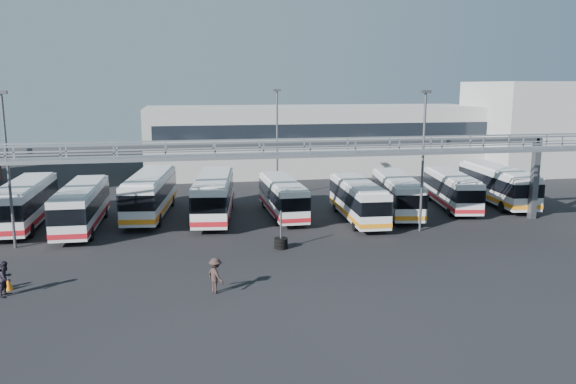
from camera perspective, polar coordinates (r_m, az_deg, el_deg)
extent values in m
plane|color=black|center=(32.57, -1.31, -8.07)|extent=(140.00, 140.00, 0.00)
cube|color=#96999E|center=(36.04, -2.70, 3.71)|extent=(50.00, 1.80, 0.22)
cube|color=#96999E|center=(35.10, -2.51, 5.09)|extent=(50.00, 0.10, 0.10)
cube|color=#96999E|center=(36.78, -2.91, 5.34)|extent=(50.00, 0.10, 0.10)
cube|color=#4C4F54|center=(39.96, -3.54, 4.68)|extent=(45.00, 0.50, 0.35)
cube|color=#9E9E99|center=(70.82, 3.05, 5.45)|extent=(42.00, 14.00, 8.00)
cube|color=#B2B2AD|center=(76.05, 23.72, 6.06)|extent=(14.00, 12.00, 11.00)
cylinder|color=#4C4F54|center=(40.26, -26.52, 1.75)|extent=(0.18, 0.18, 10.00)
cube|color=#4C4F54|center=(39.89, -27.14, 9.00)|extent=(0.70, 0.35, 0.22)
cylinder|color=#4C4F54|center=(41.52, 13.52, 2.83)|extent=(0.18, 0.18, 10.00)
cube|color=#4C4F54|center=(41.16, 13.84, 9.87)|extent=(0.70, 0.35, 0.22)
cylinder|color=#4C4F54|center=(53.48, -1.11, 4.83)|extent=(0.18, 0.18, 10.00)
cube|color=#4C4F54|center=(53.20, -1.13, 10.30)|extent=(0.70, 0.35, 0.22)
cube|color=silver|center=(46.76, -25.17, -0.97)|extent=(2.55, 11.09, 2.77)
cube|color=black|center=(46.70, -25.20, -0.58)|extent=(2.61, 11.15, 1.11)
cube|color=red|center=(46.96, -25.07, -2.14)|extent=(2.60, 11.14, 0.35)
cube|color=silver|center=(46.52, -25.31, 0.80)|extent=(2.29, 9.98, 0.16)
cylinder|color=black|center=(43.40, -24.69, -3.58)|extent=(0.30, 1.01, 1.01)
cylinder|color=black|center=(50.67, -25.34, -1.69)|extent=(0.30, 1.01, 1.01)
cylinder|color=black|center=(50.14, -22.82, -1.62)|extent=(0.30, 1.01, 1.01)
cube|color=silver|center=(44.27, -20.22, -1.28)|extent=(2.69, 10.86, 2.70)
cube|color=black|center=(44.21, -20.25, -0.87)|extent=(2.75, 10.92, 1.08)
cube|color=red|center=(44.47, -20.14, -2.49)|extent=(2.74, 10.91, 0.34)
cube|color=silver|center=(44.01, -20.34, 0.54)|extent=(2.42, 9.78, 0.16)
cylinder|color=black|center=(41.48, -22.45, -4.06)|extent=(0.32, 0.99, 0.98)
cylinder|color=black|center=(41.04, -19.43, -4.00)|extent=(0.32, 0.99, 0.98)
cylinder|color=black|center=(48.07, -20.70, -1.99)|extent=(0.32, 0.99, 0.98)
cylinder|color=black|center=(47.69, -18.09, -1.92)|extent=(0.32, 0.99, 0.98)
cube|color=silver|center=(47.00, -13.82, -0.11)|extent=(4.06, 11.77, 2.88)
cube|color=black|center=(46.94, -13.84, 0.30)|extent=(4.13, 11.83, 1.15)
cube|color=orange|center=(47.20, -13.76, -1.33)|extent=(4.12, 11.82, 0.37)
cube|color=silver|center=(46.74, -13.90, 1.73)|extent=(3.66, 10.59, 0.17)
cylinder|color=black|center=(43.98, -16.09, -2.81)|extent=(0.44, 1.08, 1.05)
cylinder|color=black|center=(43.53, -13.02, -2.80)|extent=(0.44, 1.08, 1.05)
cylinder|color=black|center=(51.04, -14.36, -0.88)|extent=(0.44, 1.08, 1.05)
cylinder|color=black|center=(50.65, -11.71, -0.85)|extent=(0.44, 1.08, 1.05)
cube|color=silver|center=(45.34, -7.53, -0.29)|extent=(4.11, 11.70, 2.86)
cube|color=black|center=(45.27, -7.54, 0.13)|extent=(4.18, 11.77, 1.15)
cube|color=red|center=(45.54, -7.50, -1.55)|extent=(4.17, 11.75, 0.36)
cube|color=silver|center=(45.08, -7.57, 1.60)|extent=(3.70, 10.53, 0.17)
cylinder|color=black|center=(42.17, -9.44, -3.10)|extent=(0.45, 1.07, 1.04)
cylinder|color=black|center=(41.98, -6.22, -3.08)|extent=(0.45, 1.07, 1.04)
cylinder|color=black|center=(49.29, -8.56, -1.07)|extent=(0.45, 1.07, 1.04)
cylinder|color=black|center=(49.13, -5.81, -1.04)|extent=(0.45, 1.07, 1.04)
cube|color=silver|center=(45.75, -0.57, -0.42)|extent=(2.38, 9.96, 2.48)
cube|color=black|center=(45.69, -0.57, -0.06)|extent=(2.44, 10.02, 0.99)
cube|color=red|center=(45.93, -0.57, -1.50)|extent=(2.43, 10.01, 0.32)
cube|color=silver|center=(45.51, -0.58, 1.20)|extent=(2.14, 8.96, 0.14)
cylinder|color=black|center=(42.77, -1.07, -2.86)|extent=(0.28, 0.91, 0.90)
cylinder|color=black|center=(43.18, 1.57, -2.73)|extent=(0.28, 0.91, 0.90)
cylinder|color=black|center=(48.88, -2.46, -1.14)|extent=(0.28, 0.91, 0.90)
cylinder|color=black|center=(49.23, -0.14, -1.04)|extent=(0.28, 0.91, 0.90)
cube|color=silver|center=(44.59, 7.12, -0.74)|extent=(2.91, 10.33, 2.55)
cube|color=black|center=(44.53, 7.13, -0.36)|extent=(2.97, 10.39, 1.02)
cube|color=orange|center=(44.78, 7.09, -1.87)|extent=(2.96, 10.38, 0.32)
cube|color=silver|center=(44.35, 7.16, 0.97)|extent=(2.62, 9.29, 0.15)
cylinder|color=black|center=(41.52, 6.83, -3.33)|extent=(0.33, 0.94, 0.93)
cylinder|color=black|center=(42.08, 9.58, -3.21)|extent=(0.33, 0.94, 0.93)
cylinder|color=black|center=(47.71, 4.88, -1.45)|extent=(0.33, 0.94, 0.93)
cylinder|color=black|center=(48.20, 7.29, -1.37)|extent=(0.33, 0.94, 0.93)
cube|color=silver|center=(47.49, 11.00, -0.12)|extent=(4.13, 10.64, 2.60)
cube|color=black|center=(47.43, 11.01, 0.25)|extent=(4.20, 10.71, 1.04)
cube|color=orange|center=(47.67, 10.96, -1.20)|extent=(4.19, 10.70, 0.33)
cube|color=silver|center=(47.25, 11.06, 1.52)|extent=(3.72, 9.58, 0.15)
cylinder|color=black|center=(44.35, 10.48, -2.52)|extent=(0.44, 0.98, 0.94)
cylinder|color=black|center=(44.82, 13.14, -2.48)|extent=(0.44, 0.98, 0.94)
cylinder|color=black|center=(50.73, 9.00, -0.80)|extent=(0.44, 0.98, 0.94)
cylinder|color=black|center=(51.14, 11.34, -0.79)|extent=(0.44, 0.98, 0.94)
cube|color=silver|center=(50.83, 16.27, 0.28)|extent=(3.99, 10.22, 2.50)
cube|color=black|center=(50.78, 16.29, 0.61)|extent=(4.06, 10.29, 1.00)
cube|color=red|center=(51.00, 16.22, -0.70)|extent=(4.04, 10.28, 0.32)
cube|color=silver|center=(50.62, 16.35, 1.75)|extent=(3.59, 9.20, 0.15)
cylinder|color=black|center=(47.78, 16.15, -1.84)|extent=(0.43, 0.94, 0.91)
cylinder|color=black|center=(48.41, 18.45, -1.80)|extent=(0.43, 0.94, 0.91)
cylinder|color=black|center=(53.78, 14.18, -0.36)|extent=(0.43, 0.94, 0.91)
cylinder|color=black|center=(54.35, 16.25, -0.35)|extent=(0.43, 0.94, 0.91)
cube|color=silver|center=(53.81, 20.47, 0.78)|extent=(3.46, 11.19, 2.75)
cube|color=black|center=(53.76, 20.49, 1.12)|extent=(3.53, 11.26, 1.10)
cube|color=orange|center=(53.97, 20.40, -0.25)|extent=(3.52, 11.25, 0.35)
cube|color=silver|center=(53.59, 20.57, 2.31)|extent=(3.12, 10.07, 0.16)
cylinder|color=black|center=(50.45, 20.98, -1.42)|extent=(0.39, 1.02, 1.00)
cylinder|color=black|center=(51.51, 23.23, -1.34)|extent=(0.39, 1.02, 1.00)
cylinder|color=black|center=(56.69, 17.79, 0.06)|extent=(0.39, 1.02, 1.00)
cylinder|color=black|center=(57.64, 19.85, 0.10)|extent=(0.39, 1.02, 1.00)
imported|color=black|center=(32.07, -26.76, -7.84)|extent=(0.92, 1.05, 1.82)
imported|color=#322421|center=(29.31, -7.37, -8.41)|extent=(1.19, 1.38, 1.86)
cone|color=orange|center=(33.07, -26.54, -8.33)|extent=(0.50, 0.50, 0.67)
cylinder|color=black|center=(36.95, -0.72, -5.57)|extent=(0.89, 0.89, 0.21)
cylinder|color=black|center=(36.89, -0.72, -5.22)|extent=(0.89, 0.89, 0.21)
cylinder|color=black|center=(36.83, -0.72, -4.87)|extent=(0.89, 0.89, 0.21)
cylinder|color=#4C4F54|center=(36.65, -0.72, -3.86)|extent=(0.13, 0.13, 2.53)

